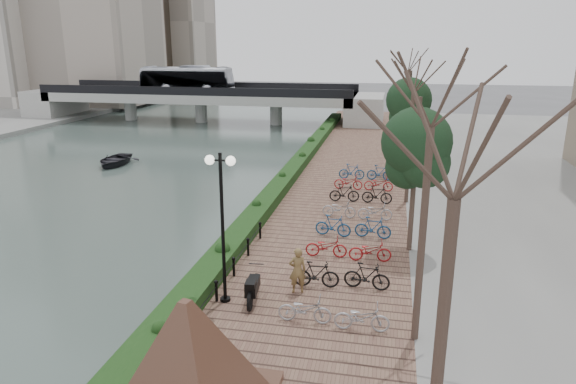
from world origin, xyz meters
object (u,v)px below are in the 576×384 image
(lamppost, at_px, (222,197))
(motorcycle, at_px, (253,286))
(granite_monument, at_px, (188,360))
(pedestrian, at_px, (297,270))
(boat, at_px, (114,160))

(lamppost, bearing_deg, motorcycle, 13.06)
(lamppost, distance_m, motorcycle, 3.33)
(granite_monument, relative_size, lamppost, 1.10)
(motorcycle, bearing_deg, pedestrian, 26.91)
(lamppost, relative_size, motorcycle, 3.03)
(boat, bearing_deg, pedestrian, -49.47)
(lamppost, distance_m, pedestrian, 3.86)
(granite_monument, xyz_separation_m, boat, (-16.34, 25.28, -1.61))
(motorcycle, distance_m, pedestrian, 1.67)
(lamppost, height_order, boat, lamppost)
(motorcycle, relative_size, pedestrian, 1.02)
(granite_monument, bearing_deg, pedestrian, 78.89)
(motorcycle, bearing_deg, boat, 124.01)
(pedestrian, bearing_deg, boat, -64.89)
(granite_monument, height_order, lamppost, lamppost)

